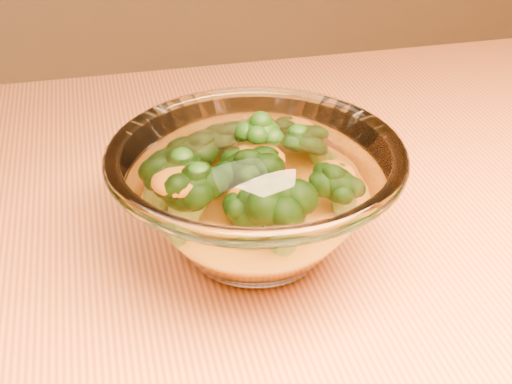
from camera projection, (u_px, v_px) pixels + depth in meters
table at (156, 384)px, 0.57m from camera, size 1.20×0.80×0.75m
glass_bowl at (256, 197)px, 0.52m from camera, size 0.22×0.22×0.10m
cheese_sauce at (256, 220)px, 0.53m from camera, size 0.12×0.12×0.03m
broccoli_heap at (246, 179)px, 0.52m from camera, size 0.14×0.13×0.07m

